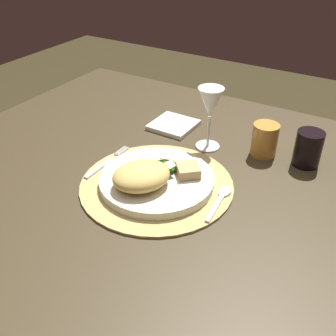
{
  "coord_description": "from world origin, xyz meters",
  "views": [
    {
      "loc": [
        0.37,
        -0.66,
        1.28
      ],
      "look_at": [
        -0.03,
        0.0,
        0.77
      ],
      "focal_mm": 41.83,
      "sensor_mm": 36.0,
      "label": 1
    }
  ],
  "objects_px": {
    "dinner_plate": "(157,180)",
    "dark_tumbler": "(308,148)",
    "spoon": "(221,198)",
    "amber_tumbler": "(265,140)",
    "napkin": "(174,125)",
    "fork": "(105,163)",
    "dining_table": "(178,220)",
    "wine_glass": "(210,105)"
  },
  "relations": [
    {
      "from": "dining_table",
      "to": "amber_tumbler",
      "type": "relative_size",
      "value": 15.38
    },
    {
      "from": "dining_table",
      "to": "dark_tumbler",
      "type": "relative_size",
      "value": 14.62
    },
    {
      "from": "napkin",
      "to": "dining_table",
      "type": "bearing_deg",
      "value": -57.04
    },
    {
      "from": "spoon",
      "to": "fork",
      "type": "bearing_deg",
      "value": -175.89
    },
    {
      "from": "dinner_plate",
      "to": "dark_tumbler",
      "type": "bearing_deg",
      "value": 45.1
    },
    {
      "from": "spoon",
      "to": "dark_tumbler",
      "type": "height_order",
      "value": "dark_tumbler"
    },
    {
      "from": "fork",
      "to": "spoon",
      "type": "relative_size",
      "value": 1.27
    },
    {
      "from": "dinner_plate",
      "to": "amber_tumbler",
      "type": "relative_size",
      "value": 3.07
    },
    {
      "from": "amber_tumbler",
      "to": "dark_tumbler",
      "type": "xyz_separation_m",
      "value": [
        0.11,
        0.01,
        0.0
      ]
    },
    {
      "from": "spoon",
      "to": "dark_tumbler",
      "type": "distance_m",
      "value": 0.27
    },
    {
      "from": "spoon",
      "to": "napkin",
      "type": "bearing_deg",
      "value": 137.04
    },
    {
      "from": "napkin",
      "to": "fork",
      "type": "bearing_deg",
      "value": -98.09
    },
    {
      "from": "wine_glass",
      "to": "dark_tumbler",
      "type": "bearing_deg",
      "value": 11.27
    },
    {
      "from": "dining_table",
      "to": "fork",
      "type": "distance_m",
      "value": 0.23
    },
    {
      "from": "dining_table",
      "to": "wine_glass",
      "type": "distance_m",
      "value": 0.3
    },
    {
      "from": "amber_tumbler",
      "to": "dark_tumbler",
      "type": "relative_size",
      "value": 0.95
    },
    {
      "from": "wine_glass",
      "to": "dark_tumbler",
      "type": "distance_m",
      "value": 0.26
    },
    {
      "from": "fork",
      "to": "dining_table",
      "type": "bearing_deg",
      "value": 14.44
    },
    {
      "from": "amber_tumbler",
      "to": "dark_tumbler",
      "type": "bearing_deg",
      "value": 5.1
    },
    {
      "from": "spoon",
      "to": "wine_glass",
      "type": "distance_m",
      "value": 0.26
    },
    {
      "from": "dinner_plate",
      "to": "dark_tumbler",
      "type": "distance_m",
      "value": 0.38
    },
    {
      "from": "spoon",
      "to": "napkin",
      "type": "distance_m",
      "value": 0.36
    },
    {
      "from": "wine_glass",
      "to": "fork",
      "type": "bearing_deg",
      "value": -128.82
    },
    {
      "from": "dinner_plate",
      "to": "dining_table",
      "type": "bearing_deg",
      "value": 59.68
    },
    {
      "from": "dining_table",
      "to": "dinner_plate",
      "type": "xyz_separation_m",
      "value": [
        -0.03,
        -0.05,
        0.14
      ]
    },
    {
      "from": "dinner_plate",
      "to": "napkin",
      "type": "bearing_deg",
      "value": 112.9
    },
    {
      "from": "dining_table",
      "to": "dinner_plate",
      "type": "relative_size",
      "value": 5.01
    },
    {
      "from": "fork",
      "to": "dark_tumbler",
      "type": "xyz_separation_m",
      "value": [
        0.42,
        0.26,
        0.04
      ]
    },
    {
      "from": "napkin",
      "to": "dark_tumbler",
      "type": "height_order",
      "value": "dark_tumbler"
    },
    {
      "from": "spoon",
      "to": "dark_tumbler",
      "type": "relative_size",
      "value": 1.44
    },
    {
      "from": "fork",
      "to": "wine_glass",
      "type": "relative_size",
      "value": 0.98
    },
    {
      "from": "fork",
      "to": "spoon",
      "type": "bearing_deg",
      "value": 4.11
    },
    {
      "from": "fork",
      "to": "amber_tumbler",
      "type": "relative_size",
      "value": 1.91
    },
    {
      "from": "napkin",
      "to": "wine_glass",
      "type": "bearing_deg",
      "value": -20.78
    },
    {
      "from": "dinner_plate",
      "to": "wine_glass",
      "type": "bearing_deg",
      "value": 84.37
    },
    {
      "from": "dining_table",
      "to": "dinner_plate",
      "type": "distance_m",
      "value": 0.16
    },
    {
      "from": "fork",
      "to": "amber_tumbler",
      "type": "height_order",
      "value": "amber_tumbler"
    },
    {
      "from": "wine_glass",
      "to": "dining_table",
      "type": "bearing_deg",
      "value": -87.49
    },
    {
      "from": "dinner_plate",
      "to": "wine_glass",
      "type": "xyz_separation_m",
      "value": [
        0.02,
        0.22,
        0.1
      ]
    },
    {
      "from": "dining_table",
      "to": "napkin",
      "type": "distance_m",
      "value": 0.3
    },
    {
      "from": "dinner_plate",
      "to": "fork",
      "type": "distance_m",
      "value": 0.15
    },
    {
      "from": "dining_table",
      "to": "napkin",
      "type": "height_order",
      "value": "napkin"
    }
  ]
}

